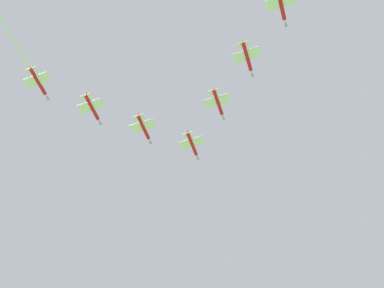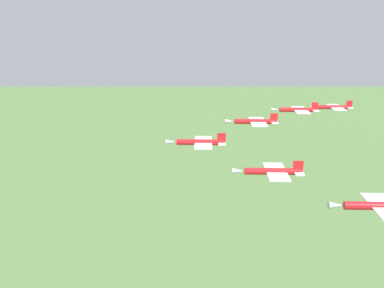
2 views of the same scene
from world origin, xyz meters
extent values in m
cylinder|color=red|center=(-10.08, 5.45, 141.23)|extent=(10.58, 1.71, 1.29)
cone|color=#9EA3AD|center=(-16.51, 5.71, 141.23)|extent=(2.39, 1.32, 1.22)
cube|color=white|center=(-9.49, 5.42, 141.17)|extent=(4.12, 9.51, 0.21)
cube|color=white|center=(-5.47, 5.26, 141.23)|extent=(1.80, 4.04, 0.21)
cube|color=red|center=(-5.56, 5.26, 142.28)|extent=(1.88, 0.26, 2.11)
cylinder|color=red|center=(2.84, -9.64, 140.19)|extent=(10.58, 1.71, 1.29)
cone|color=#9EA3AD|center=(-3.59, -9.38, 140.19)|extent=(2.39, 1.32, 1.22)
cube|color=white|center=(3.43, -9.66, 140.14)|extent=(4.12, 9.51, 0.21)
cube|color=white|center=(7.45, -9.83, 140.19)|extent=(1.80, 4.04, 0.21)
cube|color=red|center=(7.36, -9.82, 141.25)|extent=(1.88, 0.26, 2.11)
cylinder|color=red|center=(4.02, 19.44, 142.27)|extent=(10.58, 1.71, 1.29)
cone|color=#9EA3AD|center=(-2.42, 19.70, 142.27)|extent=(2.39, 1.32, 1.22)
cube|color=white|center=(4.60, 19.42, 142.21)|extent=(4.12, 9.51, 0.21)
cube|color=white|center=(8.63, 19.26, 142.27)|extent=(1.80, 4.04, 0.21)
cube|color=red|center=(8.53, 19.26, 143.32)|extent=(1.88, 0.26, 2.11)
cylinder|color=red|center=(15.93, -24.73, 140.39)|extent=(10.58, 1.71, 1.29)
cone|color=#9EA3AD|center=(9.50, -24.47, 140.39)|extent=(2.39, 1.32, 1.22)
cube|color=white|center=(16.52, -24.76, 140.33)|extent=(4.12, 9.51, 0.21)
cylinder|color=red|center=(18.29, 33.43, 142.08)|extent=(10.58, 1.71, 1.29)
cone|color=#9EA3AD|center=(11.85, 33.69, 142.08)|extent=(2.39, 1.32, 1.22)
cube|color=white|center=(18.87, 33.41, 142.02)|extent=(4.12, 9.51, 0.21)
cube|color=white|center=(22.89, 33.24, 142.08)|extent=(1.80, 4.04, 0.21)
cube|color=red|center=(22.80, 33.25, 143.13)|extent=(1.88, 0.26, 2.11)
cylinder|color=red|center=(33.39, 47.38, 139.75)|extent=(10.58, 1.71, 1.29)
cone|color=#9EA3AD|center=(26.96, 47.64, 139.75)|extent=(2.39, 1.32, 1.22)
cube|color=white|center=(33.98, 47.36, 139.69)|extent=(4.12, 9.51, 0.21)
cube|color=white|center=(38.00, 47.20, 139.75)|extent=(1.80, 4.04, 0.21)
cube|color=red|center=(37.91, 47.20, 140.80)|extent=(1.88, 0.26, 2.11)
camera|label=1|loc=(76.70, 31.01, 2.20)|focal=40.40mm
camera|label=2|loc=(-12.96, -82.12, 168.20)|focal=39.43mm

